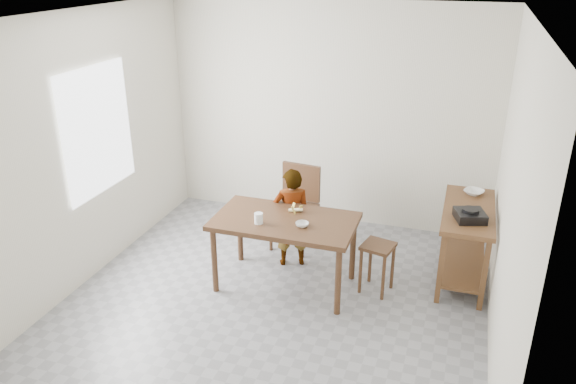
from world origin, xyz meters
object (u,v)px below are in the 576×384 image
(prep_counter, at_px, (464,244))
(dining_chair, at_px, (294,209))
(stool, at_px, (377,268))
(child, at_px, (291,218))
(dining_table, at_px, (285,252))

(prep_counter, bearing_deg, dining_chair, 176.50)
(prep_counter, relative_size, stool, 2.30)
(stool, bearing_deg, child, 165.71)
(child, relative_size, stool, 2.13)
(dining_table, relative_size, dining_chair, 1.47)
(prep_counter, bearing_deg, child, -171.54)
(prep_counter, bearing_deg, dining_table, -157.85)
(prep_counter, relative_size, dining_chair, 1.26)
(dining_chair, relative_size, stool, 1.82)
(dining_chair, bearing_deg, prep_counter, 3.46)
(prep_counter, bearing_deg, stool, -147.59)
(dining_table, distance_m, stool, 0.93)
(child, bearing_deg, dining_table, 75.19)
(dining_table, relative_size, prep_counter, 1.17)
(prep_counter, height_order, dining_chair, dining_chair)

